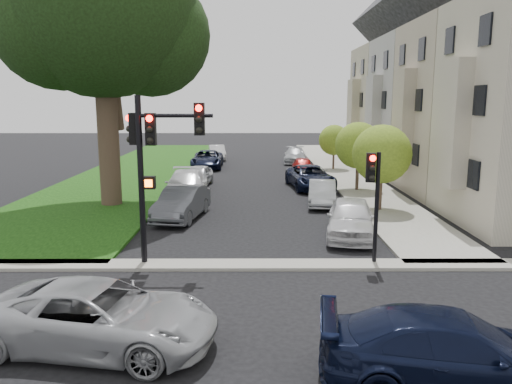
{
  "coord_description": "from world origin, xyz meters",
  "views": [
    {
      "loc": [
        -0.06,
        -14.03,
        5.54
      ],
      "look_at": [
        0.0,
        5.0,
        2.0
      ],
      "focal_mm": 35.0,
      "sensor_mm": 36.0,
      "label": 1
    }
  ],
  "objects_px": {
    "car_cross_far": "(454,352)",
    "car_parked_6": "(186,186)",
    "traffic_signal_secondary": "(373,187)",
    "small_tree_a": "(382,154)",
    "car_parked_0": "(351,218)",
    "car_parked_2": "(310,177)",
    "car_parked_9": "(217,152)",
    "traffic_signal_main": "(154,150)",
    "car_parked_1": "(322,193)",
    "car_parked_5": "(182,203)",
    "eucalyptus": "(100,3)",
    "small_tree_b": "(358,146)",
    "car_parked_8": "(207,159)",
    "car_parked_7": "(198,176)",
    "car_cross_near": "(99,316)",
    "small_tree_c": "(334,140)",
    "car_parked_4": "(295,155)",
    "car_parked_3": "(303,166)"
  },
  "relations": [
    {
      "from": "traffic_signal_main",
      "to": "car_parked_7",
      "type": "xyz_separation_m",
      "value": [
        -0.36,
        15.72,
        -3.25
      ]
    },
    {
      "from": "car_cross_far",
      "to": "car_parked_0",
      "type": "bearing_deg",
      "value": 7.04
    },
    {
      "from": "small_tree_a",
      "to": "car_parked_4",
      "type": "xyz_separation_m",
      "value": [
        -2.67,
        19.51,
        -2.23
      ]
    },
    {
      "from": "small_tree_b",
      "to": "eucalyptus",
      "type": "bearing_deg",
      "value": -163.16
    },
    {
      "from": "car_cross_far",
      "to": "car_parked_4",
      "type": "xyz_separation_m",
      "value": [
        -0.25,
        35.03,
        -0.09
      ]
    },
    {
      "from": "small_tree_b",
      "to": "car_parked_2",
      "type": "distance_m",
      "value": 3.58
    },
    {
      "from": "car_parked_0",
      "to": "car_parked_3",
      "type": "distance_m",
      "value": 16.98
    },
    {
      "from": "small_tree_a",
      "to": "car_parked_7",
      "type": "relative_size",
      "value": 1.11
    },
    {
      "from": "car_cross_far",
      "to": "car_parked_9",
      "type": "bearing_deg",
      "value": 18.53
    },
    {
      "from": "car_parked_2",
      "to": "car_parked_5",
      "type": "xyz_separation_m",
      "value": [
        -6.94,
        -8.16,
        0.04
      ]
    },
    {
      "from": "traffic_signal_secondary",
      "to": "car_parked_9",
      "type": "height_order",
      "value": "traffic_signal_secondary"
    },
    {
      "from": "eucalyptus",
      "to": "traffic_signal_secondary",
      "type": "bearing_deg",
      "value": -39.69
    },
    {
      "from": "small_tree_c",
      "to": "car_parked_8",
      "type": "relative_size",
      "value": 0.69
    },
    {
      "from": "small_tree_b",
      "to": "car_parked_0",
      "type": "relative_size",
      "value": 0.91
    },
    {
      "from": "traffic_signal_secondary",
      "to": "car_parked_0",
      "type": "bearing_deg",
      "value": 90.34
    },
    {
      "from": "small_tree_c",
      "to": "car_parked_9",
      "type": "height_order",
      "value": "small_tree_c"
    },
    {
      "from": "small_tree_c",
      "to": "car_parked_8",
      "type": "bearing_deg",
      "value": 172.95
    },
    {
      "from": "eucalyptus",
      "to": "small_tree_c",
      "type": "bearing_deg",
      "value": 44.15
    },
    {
      "from": "car_parked_1",
      "to": "car_parked_8",
      "type": "xyz_separation_m",
      "value": [
        -7.45,
        14.56,
        0.07
      ]
    },
    {
      "from": "small_tree_b",
      "to": "car_cross_far",
      "type": "relative_size",
      "value": 0.82
    },
    {
      "from": "car_parked_4",
      "to": "car_parked_8",
      "type": "bearing_deg",
      "value": -149.79
    },
    {
      "from": "small_tree_b",
      "to": "car_cross_far",
      "type": "xyz_separation_m",
      "value": [
        -2.42,
        -21.12,
        -2.06
      ]
    },
    {
      "from": "car_parked_4",
      "to": "traffic_signal_main",
      "type": "bearing_deg",
      "value": -98.28
    },
    {
      "from": "car_parked_2",
      "to": "car_parked_6",
      "type": "distance_m",
      "value": 8.19
    },
    {
      "from": "car_cross_near",
      "to": "small_tree_a",
      "type": "bearing_deg",
      "value": -25.48
    },
    {
      "from": "car_cross_far",
      "to": "car_parked_6",
      "type": "xyz_separation_m",
      "value": [
        -7.66,
        18.52,
        0.05
      ]
    },
    {
      "from": "traffic_signal_secondary",
      "to": "traffic_signal_main",
      "type": "bearing_deg",
      "value": 179.65
    },
    {
      "from": "small_tree_a",
      "to": "car_cross_near",
      "type": "xyz_separation_m",
      "value": [
        -9.76,
        -13.88,
        -2.15
      ]
    },
    {
      "from": "car_cross_far",
      "to": "car_parked_9",
      "type": "height_order",
      "value": "car_cross_far"
    },
    {
      "from": "small_tree_b",
      "to": "car_parked_0",
      "type": "distance_m",
      "value": 10.73
    },
    {
      "from": "car_parked_5",
      "to": "car_parked_6",
      "type": "distance_m",
      "value": 4.56
    },
    {
      "from": "car_parked_2",
      "to": "car_parked_6",
      "type": "bearing_deg",
      "value": -161.01
    },
    {
      "from": "small_tree_a",
      "to": "traffic_signal_secondary",
      "type": "height_order",
      "value": "small_tree_a"
    },
    {
      "from": "small_tree_a",
      "to": "car_parked_5",
      "type": "bearing_deg",
      "value": -170.99
    },
    {
      "from": "car_parked_1",
      "to": "car_parked_6",
      "type": "bearing_deg",
      "value": 176.19
    },
    {
      "from": "car_parked_2",
      "to": "car_parked_9",
      "type": "relative_size",
      "value": 1.29
    },
    {
      "from": "traffic_signal_secondary",
      "to": "small_tree_a",
      "type": "bearing_deg",
      "value": 74.15
    },
    {
      "from": "traffic_signal_main",
      "to": "car_parked_3",
      "type": "relative_size",
      "value": 1.47
    },
    {
      "from": "car_parked_2",
      "to": "car_parked_8",
      "type": "height_order",
      "value": "car_parked_2"
    },
    {
      "from": "car_parked_2",
      "to": "car_parked_4",
      "type": "height_order",
      "value": "car_parked_2"
    },
    {
      "from": "car_parked_1",
      "to": "car_parked_5",
      "type": "relative_size",
      "value": 0.85
    },
    {
      "from": "eucalyptus",
      "to": "small_tree_a",
      "type": "bearing_deg",
      "value": -5.81
    },
    {
      "from": "car_parked_0",
      "to": "car_parked_2",
      "type": "relative_size",
      "value": 0.89
    },
    {
      "from": "small_tree_c",
      "to": "car_parked_0",
      "type": "relative_size",
      "value": 0.77
    },
    {
      "from": "car_cross_far",
      "to": "car_parked_6",
      "type": "relative_size",
      "value": 0.94
    },
    {
      "from": "small_tree_a",
      "to": "car_cross_near",
      "type": "bearing_deg",
      "value": -125.12
    },
    {
      "from": "traffic_signal_main",
      "to": "car_parked_5",
      "type": "relative_size",
      "value": 1.22
    },
    {
      "from": "car_parked_0",
      "to": "car_parked_7",
      "type": "relative_size",
      "value": 1.18
    },
    {
      "from": "car_parked_1",
      "to": "car_parked_7",
      "type": "height_order",
      "value": "car_parked_7"
    },
    {
      "from": "car_parked_0",
      "to": "car_cross_far",
      "type": "bearing_deg",
      "value": -79.92
    }
  ]
}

